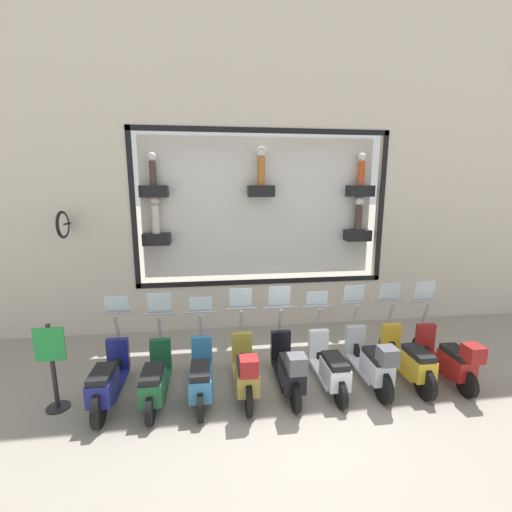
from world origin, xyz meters
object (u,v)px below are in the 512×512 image
Objects in this scene: scooter_red_0 at (448,357)px; scooter_navy_8 at (108,379)px; shop_sign_post at (52,365)px; scooter_yellow_1 at (408,358)px; scooter_green_7 at (156,378)px; scooter_black_4 at (289,367)px; scooter_white_3 at (329,366)px; scooter_teal_6 at (201,375)px; scooter_olive_5 at (245,370)px; scooter_silver_2 at (371,361)px.

scooter_navy_8 is (0.07, 5.97, -0.02)m from scooter_red_0.
shop_sign_post is (-0.02, 0.81, 0.32)m from scooter_navy_8.
scooter_yellow_1 is 4.48m from scooter_green_7.
scooter_green_7 is 0.75m from scooter_navy_8.
scooter_red_0 reaches higher than scooter_green_7.
scooter_green_7 is at bearing 88.55° from scooter_black_4.
scooter_red_0 is 0.75m from scooter_yellow_1.
shop_sign_post is at bearing 91.31° from scooter_navy_8.
scooter_white_3 is 2.98m from scooter_green_7.
scooter_teal_6 is 1.24× the size of shop_sign_post.
scooter_red_0 is 1.24× the size of shop_sign_post.
scooter_red_0 is 6.79m from shop_sign_post.
scooter_red_0 is at bearing -90.67° from scooter_navy_8.
scooter_olive_5 is 1.00× the size of scooter_navy_8.
scooter_black_4 reaches higher than scooter_teal_6.
scooter_navy_8 is (0.06, 4.48, -0.04)m from scooter_silver_2.
scooter_red_0 is 0.99× the size of scooter_silver_2.
shop_sign_post is at bearing 89.57° from scooter_red_0.
scooter_green_7 is at bearing 90.11° from scooter_yellow_1.
scooter_yellow_1 is at bearing -88.81° from scooter_olive_5.
scooter_green_7 is (0.05, 1.49, -0.06)m from scooter_olive_5.
scooter_silver_2 is 1.00× the size of scooter_olive_5.
shop_sign_post is (0.05, 3.80, 0.29)m from scooter_black_4.
scooter_white_3 is 3.73m from scooter_navy_8.
shop_sign_post is (-0.02, 6.03, 0.32)m from scooter_yellow_1.
scooter_silver_2 is at bearing -90.76° from scooter_green_7.
scooter_green_7 reaches higher than scooter_white_3.
scooter_green_7 is (0.06, 2.24, -0.06)m from scooter_black_4.
scooter_yellow_1 is 1.00× the size of scooter_silver_2.
scooter_olive_5 reaches higher than scooter_yellow_1.
scooter_teal_6 is (0.06, 4.48, -0.05)m from scooter_red_0.
scooter_yellow_1 is at bearing -89.99° from scooter_navy_8.
scooter_green_7 reaches higher than scooter_teal_6.
shop_sign_post is at bearing 90.18° from scooter_yellow_1.
shop_sign_post is at bearing 90.40° from scooter_green_7.
shop_sign_post is (0.05, 6.78, 0.30)m from scooter_red_0.
scooter_teal_6 is at bearing 86.14° from scooter_olive_5.
scooter_red_0 is 1.00× the size of scooter_white_3.
scooter_silver_2 reaches higher than shop_sign_post.
scooter_red_0 reaches higher than scooter_white_3.
scooter_navy_8 is at bearing -88.69° from shop_sign_post.
scooter_silver_2 is at bearing -90.42° from shop_sign_post.
scooter_white_3 is 1.49m from scooter_olive_5.
scooter_red_0 reaches higher than scooter_olive_5.
scooter_red_0 is at bearing -91.55° from scooter_white_3.
scooter_red_0 is 4.48m from scooter_teal_6.
scooter_white_3 is 0.99× the size of scooter_olive_5.
scooter_black_4 is 1.01× the size of scooter_green_7.
scooter_olive_5 is at bearing -90.80° from shop_sign_post.
shop_sign_post is (0.04, 5.29, 0.28)m from scooter_silver_2.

